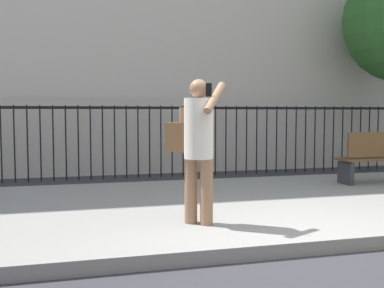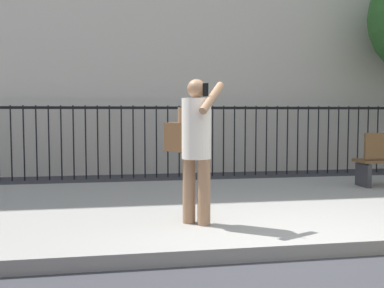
% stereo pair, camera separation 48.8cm
% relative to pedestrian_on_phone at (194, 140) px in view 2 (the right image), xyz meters
% --- Properties ---
extents(ground_plane, '(60.00, 60.00, 0.00)m').
position_rel_pedestrian_on_phone_xyz_m(ground_plane, '(0.91, -1.03, -1.13)').
color(ground_plane, '#333338').
extents(sidewalk, '(28.00, 4.40, 0.15)m').
position_rel_pedestrian_on_phone_xyz_m(sidewalk, '(0.91, 1.17, -1.05)').
color(sidewalk, gray).
rests_on(sidewalk, ground).
extents(iron_fence, '(12.03, 0.04, 1.60)m').
position_rel_pedestrian_on_phone_xyz_m(iron_fence, '(0.91, 4.87, -0.10)').
color(iron_fence, black).
rests_on(iron_fence, ground).
extents(pedestrian_on_phone, '(0.70, 0.66, 1.68)m').
position_rel_pedestrian_on_phone_xyz_m(pedestrian_on_phone, '(0.00, 0.00, 0.00)').
color(pedestrian_on_phone, '#936B4C').
rests_on(pedestrian_on_phone, sidewalk).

